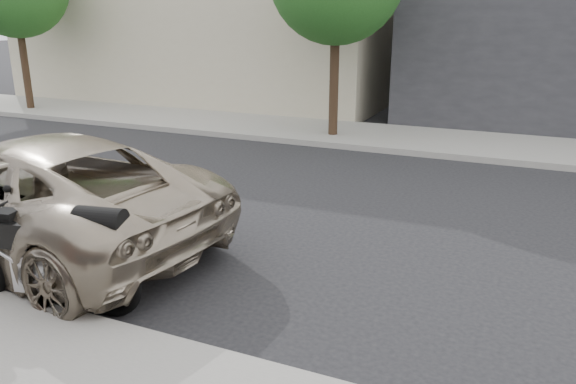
% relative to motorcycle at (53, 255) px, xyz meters
% --- Properties ---
extents(ground, '(120.00, 120.00, 0.00)m').
position_rel_motorcycle_xyz_m(ground, '(-1.85, -3.84, -0.67)').
color(ground, black).
rests_on(ground, ground).
extents(far_sidewalk, '(44.00, 3.00, 0.15)m').
position_rel_motorcycle_xyz_m(far_sidewalk, '(-1.85, -10.34, -0.59)').
color(far_sidewalk, gray).
rests_on(far_sidewalk, ground).
extents(motorcycle, '(2.42, 1.08, 1.55)m').
position_rel_motorcycle_xyz_m(motorcycle, '(0.00, 0.00, 0.00)').
color(motorcycle, black).
rests_on(motorcycle, ground).
extents(minivan, '(6.15, 3.42, 1.63)m').
position_rel_motorcycle_xyz_m(minivan, '(1.65, -1.24, 0.15)').
color(minivan, gray).
rests_on(minivan, ground).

